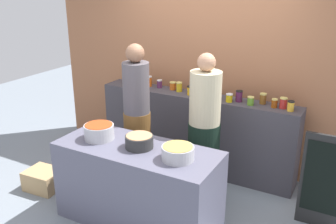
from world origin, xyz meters
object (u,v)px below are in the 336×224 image
Objects in this scene: preserve_jar_4 at (173,86)px; preserve_jar_14 at (283,103)px; preserve_jar_3 at (160,84)px; cooking_pot_center at (139,141)px; preserve_jar_2 at (149,81)px; preserve_jar_0 at (128,79)px; preserve_jar_13 at (274,103)px; cook_in_cap at (204,137)px; preserve_jar_15 at (291,106)px; preserve_jar_8 at (214,94)px; preserve_jar_10 at (239,96)px; bread_crate at (44,180)px; preserve_jar_1 at (135,81)px; cooking_pot_left at (99,132)px; preserve_jar_12 at (263,99)px; chalkboard_sign at (323,182)px; preserve_jar_11 at (251,101)px; preserve_jar_9 at (229,98)px; preserve_jar_7 at (197,91)px; cook_with_tongs at (137,124)px; preserve_jar_5 at (179,87)px; preserve_jar_6 at (190,90)px.

preserve_jar_14 is at bearing -2.04° from preserve_jar_4.
cooking_pot_center is at bearing -67.34° from preserve_jar_3.
preserve_jar_0 is at bearing -176.03° from preserve_jar_2.
cook_in_cap reaches higher than preserve_jar_13.
cooking_pot_center is (-1.18, -1.34, -0.17)m from preserve_jar_15.
preserve_jar_2 reaches higher than preserve_jar_0.
preserve_jar_8 is at bearing -178.71° from preserve_jar_13.
preserve_jar_10 is 2.63m from bread_crate.
preserve_jar_1 is 1.47m from cooking_pot_left.
preserve_jar_12 is at bearing 59.94° from cooking_pot_center.
preserve_jar_3 reaches higher than preserve_jar_4.
preserve_jar_13 is 1.05m from chalkboard_sign.
preserve_jar_10 is 0.34× the size of bread_crate.
preserve_jar_14 is 1.02m from cook_in_cap.
cook_in_cap is 1.32m from chalkboard_sign.
preserve_jar_11 is at bearing -0.97° from preserve_jar_1.
preserve_jar_8 reaches higher than cooking_pot_left.
preserve_jar_1 is 1.30× the size of preserve_jar_9.
preserve_jar_12 is at bearing 44.20° from preserve_jar_11.
cooking_pot_center is at bearing -109.03° from preserve_jar_9.
preserve_jar_12 is at bearing 7.00° from preserve_jar_7.
preserve_jar_15 is 0.07× the size of cook_in_cap.
cook_with_tongs reaches higher than cooking_pot_center.
preserve_jar_9 reaches higher than chalkboard_sign.
cook_with_tongs is 0.84m from cook_in_cap.
preserve_jar_10 is at bearing 37.85° from cook_with_tongs.
preserve_jar_4 reaches higher than bread_crate.
cook_in_cap reaches higher than preserve_jar_14.
cooking_pot_left is (0.28, -1.46, -0.17)m from preserve_jar_2.
preserve_jar_11 is at bearing 152.42° from chalkboard_sign.
preserve_jar_12 is (0.12, 0.11, 0.01)m from preserve_jar_11.
preserve_jar_13 is (0.98, 0.03, -0.01)m from preserve_jar_7.
preserve_jar_15 reaches higher than preserve_jar_9.
preserve_jar_7 is at bearing 70.04° from cooking_pot_left.
preserve_jar_1 is at bearing 178.33° from preserve_jar_9.
cooking_pot_center is at bearing -118.39° from preserve_jar_11.
bread_crate is (-1.14, -1.44, -0.99)m from preserve_jar_5.
chalkboard_sign is at bearing -16.24° from preserve_jar_6.
preserve_jar_10 reaches higher than cooking_pot_center.
cooking_pot_left is at bearing -66.58° from preserve_jar_0.
preserve_jar_13 is at bearing 169.62° from preserve_jar_15.
preserve_jar_5 is 0.99× the size of preserve_jar_14.
cooking_pot_left is at bearing -117.94° from preserve_jar_8.
preserve_jar_3 is (0.17, 0.01, -0.02)m from preserve_jar_2.
bread_crate is (-0.31, -1.44, -0.99)m from preserve_jar_0.
preserve_jar_15 is at bearing 1.62° from preserve_jar_9.
preserve_jar_4 is 0.82× the size of preserve_jar_12.
preserve_jar_3 is 0.78× the size of preserve_jar_10.
preserve_jar_4 is 0.26× the size of bread_crate.
chalkboard_sign is (1.43, -0.53, -0.58)m from preserve_jar_8.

